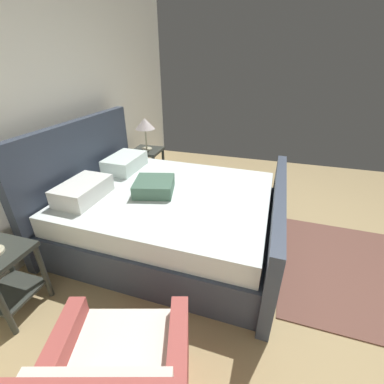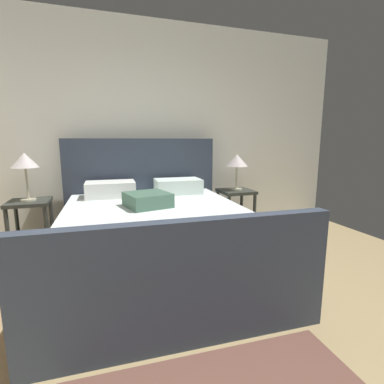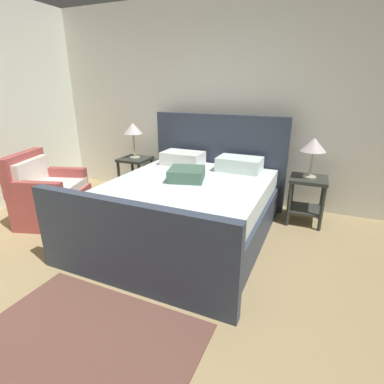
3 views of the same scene
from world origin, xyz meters
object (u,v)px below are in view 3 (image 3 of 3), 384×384
at_px(table_lamp_right, 314,146).
at_px(nightstand_right, 307,193).
at_px(bed, 187,204).
at_px(table_lamp_left, 133,130).
at_px(armchair, 49,196).
at_px(nightstand_left, 136,170).

bearing_deg(table_lamp_right, nightstand_right, -108.43).
bearing_deg(table_lamp_right, bed, -147.22).
height_order(nightstand_right, table_lamp_left, table_lamp_left).
xyz_separation_m(bed, nightstand_right, (1.29, 0.83, 0.05)).
bearing_deg(table_lamp_left, bed, -34.79).
distance_m(table_lamp_right, armchair, 3.33).
xyz_separation_m(table_lamp_right, table_lamp_left, (-2.57, 0.07, 0.05)).
distance_m(table_lamp_right, nightstand_left, 2.64).
xyz_separation_m(bed, table_lamp_left, (-1.29, 0.89, 0.69)).
bearing_deg(armchair, table_lamp_right, 22.38).
bearing_deg(nightstand_right, table_lamp_left, 178.51).
bearing_deg(table_lamp_left, table_lamp_right, -1.49).
bearing_deg(nightstand_left, nightstand_right, -1.49).
bearing_deg(bed, nightstand_left, 145.21).
height_order(table_lamp_right, armchair, table_lamp_right).
xyz_separation_m(table_lamp_right, nightstand_left, (-2.57, 0.07, -0.59)).
xyz_separation_m(nightstand_right, armchair, (-3.03, -1.25, -0.06)).
bearing_deg(armchair, bed, 13.51).
relative_size(nightstand_right, armchair, 0.66).
xyz_separation_m(bed, table_lamp_right, (1.29, 0.83, 0.64)).
height_order(table_lamp_left, armchair, table_lamp_left).
relative_size(bed, nightstand_right, 3.98).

